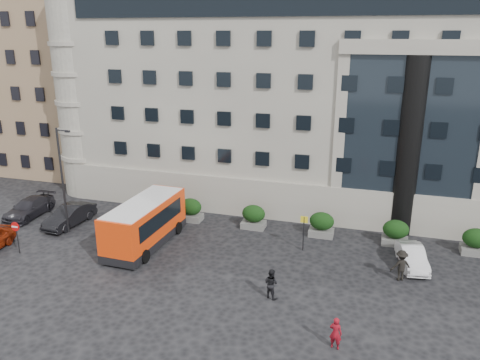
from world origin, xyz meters
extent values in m
plane|color=black|center=(0.00, 0.00, 0.00)|extent=(120.00, 120.00, 0.00)
cube|color=gray|center=(6.00, 22.00, 9.00)|extent=(44.00, 24.00, 18.00)
cylinder|color=black|center=(12.00, 10.30, 6.50)|extent=(1.80, 1.80, 13.00)
cube|color=#937755|center=(-24.00, 20.00, 10.00)|extent=(14.00, 14.00, 20.00)
cube|color=#7E6849|center=(-27.00, 38.00, 11.00)|extent=(13.00, 13.00, 22.00)
cube|color=#5B5B59|center=(-4.00, 7.80, 0.25)|extent=(1.80, 1.20, 0.50)
ellipsoid|color=black|center=(-4.00, 7.80, 1.17)|extent=(1.80, 1.26, 1.34)
cube|color=#5B5B59|center=(1.20, 7.80, 0.25)|extent=(1.80, 1.20, 0.50)
ellipsoid|color=black|center=(1.20, 7.80, 1.17)|extent=(1.80, 1.26, 1.34)
cube|color=#5B5B59|center=(6.40, 7.80, 0.25)|extent=(1.80, 1.20, 0.50)
ellipsoid|color=black|center=(6.40, 7.80, 1.17)|extent=(1.80, 1.26, 1.34)
cube|color=#5B5B59|center=(11.60, 7.80, 0.25)|extent=(1.80, 1.20, 0.50)
ellipsoid|color=black|center=(11.60, 7.80, 1.17)|extent=(1.80, 1.26, 1.34)
cube|color=#5B5B59|center=(16.80, 7.80, 0.25)|extent=(1.80, 1.20, 0.50)
ellipsoid|color=black|center=(16.80, 7.80, 1.17)|extent=(1.80, 1.26, 1.34)
cylinder|color=#262628|center=(-12.00, 3.00, 4.00)|extent=(0.16, 0.16, 8.00)
cylinder|color=#262628|center=(-11.55, 3.00, 7.85)|extent=(0.90, 0.12, 0.12)
cube|color=black|center=(-11.10, 3.00, 7.80)|extent=(0.35, 0.18, 0.14)
cylinder|color=#262628|center=(5.50, 5.00, 1.25)|extent=(0.08, 0.08, 2.50)
cube|color=yellow|center=(5.50, 5.00, 2.30)|extent=(0.50, 0.06, 0.45)
cylinder|color=#262628|center=(-13.00, -1.00, 1.10)|extent=(0.08, 0.08, 2.20)
cylinder|color=red|center=(-13.00, -1.06, 2.00)|extent=(0.64, 0.05, 0.64)
cube|color=white|center=(-13.00, -1.10, 2.00)|extent=(0.45, 0.04, 0.10)
cube|color=#EA390B|center=(-5.34, 2.73, 1.86)|extent=(2.90, 7.75, 2.62)
cube|color=black|center=(-5.34, 2.73, 0.45)|extent=(2.94, 7.79, 0.55)
cube|color=black|center=(-5.34, 2.73, 2.13)|extent=(2.90, 6.07, 1.15)
cube|color=silver|center=(-5.34, 2.73, 3.12)|extent=(2.75, 7.36, 0.18)
cylinder|color=black|center=(-6.74, 0.32, 0.45)|extent=(0.31, 0.91, 0.90)
cylinder|color=black|center=(-4.12, 0.23, 0.45)|extent=(0.31, 0.91, 0.90)
cylinder|color=black|center=(-6.57, 5.22, 0.45)|extent=(0.31, 0.91, 0.90)
cylinder|color=black|center=(-3.95, 5.13, 0.45)|extent=(0.31, 0.91, 0.90)
cube|color=maroon|center=(-12.51, 13.47, 1.57)|extent=(2.65, 3.84, 2.53)
cube|color=maroon|center=(-12.76, 10.86, 1.16)|extent=(2.36, 1.82, 1.72)
cube|color=black|center=(-12.82, 10.15, 1.52)|extent=(1.92, 0.30, 0.81)
cylinder|color=black|center=(-13.85, 11.06, 0.42)|extent=(0.34, 0.87, 0.85)
cylinder|color=black|center=(-11.64, 10.86, 0.42)|extent=(0.34, 0.87, 0.85)
cylinder|color=black|center=(-13.54, 14.38, 0.42)|extent=(0.34, 0.87, 0.85)
cylinder|color=black|center=(-11.33, 14.17, 0.42)|extent=(0.34, 0.87, 0.85)
imported|color=black|center=(-12.71, 4.23, 0.77)|extent=(1.99, 4.80, 1.55)
imported|color=black|center=(-17.00, 4.81, 0.73)|extent=(2.21, 5.08, 1.45)
imported|color=black|center=(-16.74, 16.00, 0.69)|extent=(2.94, 5.26, 1.39)
imported|color=silver|center=(12.58, 4.72, 0.67)|extent=(2.12, 4.24, 1.34)
imported|color=maroon|center=(8.67, -5.00, 0.83)|extent=(0.67, 0.50, 1.66)
imported|color=black|center=(4.73, -1.51, 0.89)|extent=(1.05, 0.95, 1.77)
imported|color=black|center=(11.83, 2.67, 0.98)|extent=(1.45, 1.18, 1.95)
camera|label=1|loc=(9.73, -24.44, 14.48)|focal=35.00mm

